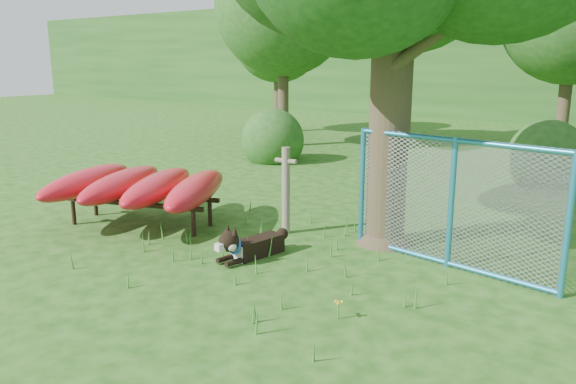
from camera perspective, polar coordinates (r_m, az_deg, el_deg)
The scene contains 11 objects.
ground at distance 7.55m, azimuth -6.72°, elevation -8.89°, with size 80.00×80.00×0.00m, color #1A490E.
wooden_post at distance 9.27m, azimuth -0.22°, elevation 0.38°, with size 0.40×0.15×1.45m.
kayak_rack at distance 10.06m, azimuth -14.83°, elevation 0.65°, with size 3.79×3.40×0.94m.
husky_dog at distance 8.24m, azimuth -4.05°, elevation -5.43°, with size 0.48×1.27×0.57m.
fence_section at distance 8.03m, azimuth 16.25°, elevation -1.12°, with size 3.11×0.51×3.05m.
wildflower_clump at distance 6.41m, azimuth 5.13°, elevation -11.24°, with size 0.11×0.10×0.23m.
bg_tree_a at distance 18.92m, azimuth -0.51°, elevation 18.26°, with size 4.40×4.40×6.70m.
bg_tree_c at distance 18.42m, azimuth 27.05°, elevation 15.84°, with size 4.00×4.00×6.12m.
bg_tree_f at distance 22.77m, azimuth -1.01°, elevation 15.51°, with size 3.60×3.60×5.55m.
shrub_left at distance 16.21m, azimuth -1.55°, elevation 3.18°, with size 1.80×1.80×1.80m, color #1F5019.
shrub_mid at distance 14.63m, azimuth 24.58°, elevation 0.87°, with size 1.80×1.80×1.80m, color #1F5019.
Camera 1 is at (4.83, -5.07, 2.84)m, focal length 35.00 mm.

